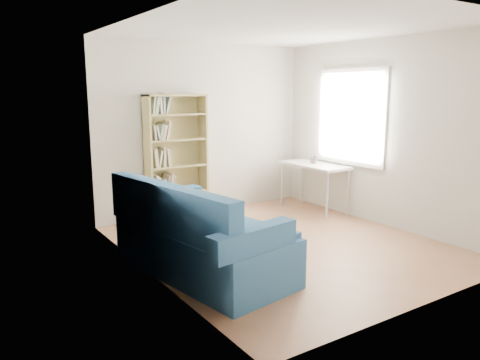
% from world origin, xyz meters
% --- Properties ---
extents(ground, '(4.00, 4.00, 0.00)m').
position_xyz_m(ground, '(0.00, 0.00, 0.00)').
color(ground, '#9D6546').
rests_on(ground, ground).
extents(room_shell, '(3.54, 4.04, 2.62)m').
position_xyz_m(room_shell, '(0.10, 0.03, 1.64)').
color(room_shell, silver).
rests_on(room_shell, ground).
extents(sofa, '(1.26, 2.14, 0.98)m').
position_xyz_m(sofa, '(-1.30, -0.22, 0.37)').
color(sofa, '#27578D').
rests_on(sofa, ground).
extents(bookshelf, '(0.92, 0.29, 1.84)m').
position_xyz_m(bookshelf, '(-0.56, 1.84, 0.85)').
color(bookshelf, tan).
rests_on(bookshelf, ground).
extents(desk, '(0.53, 1.16, 0.75)m').
position_xyz_m(desk, '(1.46, 1.08, 0.67)').
color(desk, white).
rests_on(desk, ground).
extents(pen_cup, '(0.09, 0.09, 0.18)m').
position_xyz_m(pen_cup, '(1.50, 1.15, 0.82)').
color(pen_cup, white).
rests_on(pen_cup, desk).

